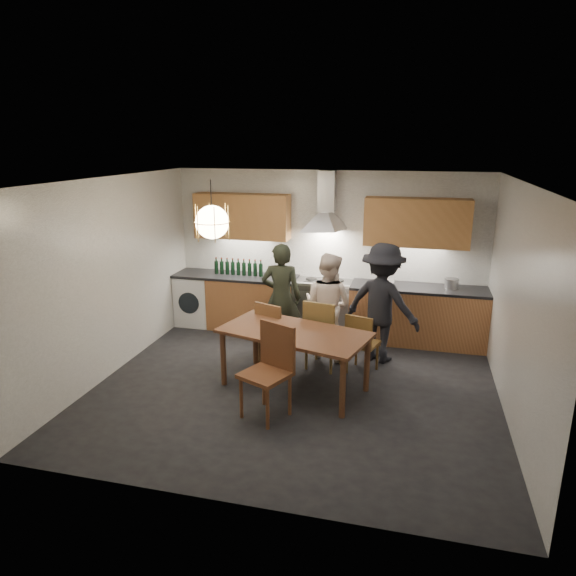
% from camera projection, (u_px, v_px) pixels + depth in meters
% --- Properties ---
extents(ground, '(5.00, 5.00, 0.00)m').
position_uv_depth(ground, '(295.00, 387.00, 6.55)').
color(ground, black).
rests_on(ground, ground).
extents(room_shell, '(5.02, 4.52, 2.61)m').
position_uv_depth(room_shell, '(295.00, 257.00, 6.08)').
color(room_shell, white).
rests_on(room_shell, ground).
extents(counter_run, '(5.00, 0.62, 0.90)m').
position_uv_depth(counter_run, '(324.00, 308.00, 8.24)').
color(counter_run, '#C07C4A').
rests_on(counter_run, ground).
extents(range_stove, '(0.90, 0.60, 0.92)m').
position_uv_depth(range_stove, '(323.00, 308.00, 8.24)').
color(range_stove, silver).
rests_on(range_stove, ground).
extents(wall_fixtures, '(4.30, 0.54, 1.10)m').
position_uv_depth(wall_fixtures, '(326.00, 219.00, 7.96)').
color(wall_fixtures, tan).
rests_on(wall_fixtures, ground).
extents(pendant_lamp, '(0.43, 0.43, 0.70)m').
position_uv_depth(pendant_lamp, '(212.00, 222.00, 6.11)').
color(pendant_lamp, black).
rests_on(pendant_lamp, ground).
extents(dining_table, '(2.00, 1.37, 0.77)m').
position_uv_depth(dining_table, '(294.00, 338.00, 6.37)').
color(dining_table, brown).
rests_on(dining_table, ground).
extents(chair_back_left, '(0.54, 0.54, 0.93)m').
position_uv_depth(chair_back_left, '(272.00, 330.00, 7.05)').
color(chair_back_left, brown).
rests_on(chair_back_left, ground).
extents(chair_back_mid, '(0.53, 0.53, 0.99)m').
position_uv_depth(chair_back_mid, '(321.00, 330.00, 6.93)').
color(chair_back_mid, brown).
rests_on(chair_back_mid, ground).
extents(chair_back_right, '(0.47, 0.47, 0.84)m').
position_uv_depth(chair_back_right, '(361.00, 340.00, 6.82)').
color(chair_back_right, brown).
rests_on(chair_back_right, ground).
extents(chair_front, '(0.64, 0.64, 1.07)m').
position_uv_depth(chair_front, '(271.00, 364.00, 5.78)').
color(chair_front, '#5B311B').
rests_on(chair_front, ground).
extents(person_left, '(0.63, 0.44, 1.62)m').
position_uv_depth(person_left, '(281.00, 297.00, 7.57)').
color(person_left, black).
rests_on(person_left, ground).
extents(person_mid, '(0.90, 0.81, 1.53)m').
position_uv_depth(person_mid, '(328.00, 305.00, 7.34)').
color(person_mid, white).
rests_on(person_mid, ground).
extents(person_right, '(1.26, 1.01, 1.70)m').
position_uv_depth(person_right, '(382.00, 303.00, 7.17)').
color(person_right, black).
rests_on(person_right, ground).
extents(mixing_bowl, '(0.30, 0.30, 0.07)m').
position_uv_depth(mixing_bowl, '(385.00, 283.00, 7.85)').
color(mixing_bowl, '#B2B2B5').
rests_on(mixing_bowl, counter_run).
extents(stock_pot, '(0.22, 0.22, 0.14)m').
position_uv_depth(stock_pot, '(451.00, 284.00, 7.69)').
color(stock_pot, '#B3B4B7').
rests_on(stock_pot, counter_run).
extents(wine_bottles, '(0.84, 0.07, 0.27)m').
position_uv_depth(wine_bottles, '(238.00, 267.00, 8.45)').
color(wine_bottles, black).
rests_on(wine_bottles, counter_run).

